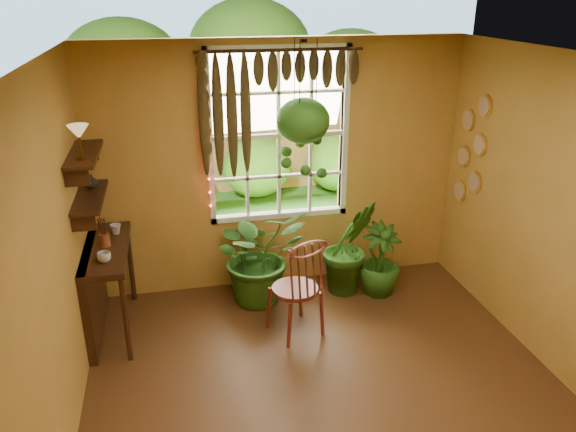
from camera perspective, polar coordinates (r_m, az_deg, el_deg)
The scene contains 22 objects.
floor at distance 4.78m, azimuth 4.95°, elevation -19.09°, with size 4.50×4.50×0.00m, color #522C17.
ceiling at distance 3.63m, azimuth 6.38°, elevation 14.97°, with size 4.50×4.50×0.00m, color silver.
wall_back at distance 6.05m, azimuth -0.88°, elevation 4.89°, with size 4.00×4.00×0.00m, color #D09347.
wall_left at distance 3.95m, azimuth -23.52°, elevation -6.91°, with size 4.50×4.50×0.00m, color #D09347.
window at distance 5.98m, azimuth -0.96°, elevation 8.18°, with size 1.52×0.10×1.86m.
valance_vine at distance 5.74m, azimuth -1.61°, elevation 13.45°, with size 1.70×0.12×1.10m.
string_lights at distance 5.79m, azimuth -8.25°, elevation 7.98°, with size 0.03×0.03×1.54m, color #FF2633, non-canonical shape.
wall_plates at distance 6.28m, azimuth 18.12°, elevation 6.33°, with size 0.04×0.32×1.10m, color beige, non-canonical shape.
counter_ledge at distance 5.69m, azimuth -18.74°, elevation -6.22°, with size 0.40×1.20×0.90m.
shelf_lower at distance 5.36m, azimuth -19.48°, elevation 1.83°, with size 0.25×0.90×0.04m, color #3D2310.
shelf_upper at distance 5.24m, azimuth -20.03°, elevation 5.93°, with size 0.25×0.90×0.04m, color #3D2310.
backyard at distance 10.54m, azimuth -4.73°, elevation 11.92°, with size 14.00×10.00×12.00m.
windsor_chair at distance 5.46m, azimuth 0.92°, elevation -8.69°, with size 0.58×0.59×1.20m.
potted_plant_left at distance 5.94m, azimuth -2.96°, elevation -3.94°, with size 0.97×0.84×1.07m, color #1B4913.
potted_plant_mid at distance 6.14m, azimuth 6.27°, elevation -3.10°, with size 0.59×0.48×1.07m, color #1B4913.
potted_plant_right at distance 6.21m, azimuth 9.31°, elevation -4.39°, with size 0.45×0.45×0.80m, color #1B4913.
hanging_basket at distance 5.72m, azimuth 1.55°, elevation 9.21°, with size 0.54×0.54×1.39m.
cup_a at distance 5.21m, azimuth -18.18°, elevation -3.99°, with size 0.12×0.12×0.09m, color silver.
cup_b at distance 5.76m, azimuth -17.11°, elevation -1.28°, with size 0.11×0.11×0.10m, color beige.
brush_jar at distance 5.48m, azimuth -18.22°, elevation -1.56°, with size 0.10×0.10×0.37m.
shelf_vase at distance 5.51m, azimuth -19.33°, elevation 3.35°, with size 0.13×0.13×0.13m, color #B2AD99.
tiffany_lamp at distance 4.96m, azimuth -20.50°, elevation 7.81°, with size 0.18×0.18×0.29m.
Camera 1 is at (-1.15, -3.41, 3.15)m, focal length 35.00 mm.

